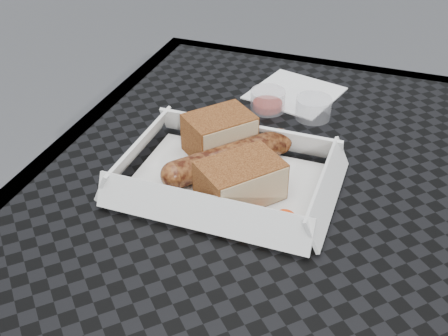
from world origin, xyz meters
The scene contains 9 objects.
patio_table centered at (0.00, 0.00, 0.67)m, with size 0.80×0.80×0.74m.
food_tray centered at (-0.15, 0.01, 0.75)m, with size 0.22×0.15×0.00m, color white.
bratwurst centered at (-0.16, 0.03, 0.77)m, with size 0.13×0.14×0.03m.
bread_near centered at (-0.19, 0.07, 0.77)m, with size 0.08×0.06×0.05m, color brown.
bread_far centered at (-0.13, -0.02, 0.77)m, with size 0.09×0.06×0.05m, color brown.
veg_garnish centered at (-0.08, -0.05, 0.75)m, with size 0.03×0.03×0.00m.
napkin centered at (-0.13, 0.26, 0.75)m, with size 0.12×0.12×0.00m, color white.
condiment_cup_sauce centered at (-0.16, 0.20, 0.76)m, with size 0.05×0.05×0.03m, color #98170B.
condiment_cup_empty centered at (-0.09, 0.20, 0.76)m, with size 0.05×0.05×0.03m, color silver.
Camera 1 is at (0.02, -0.50, 1.14)m, focal length 45.00 mm.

